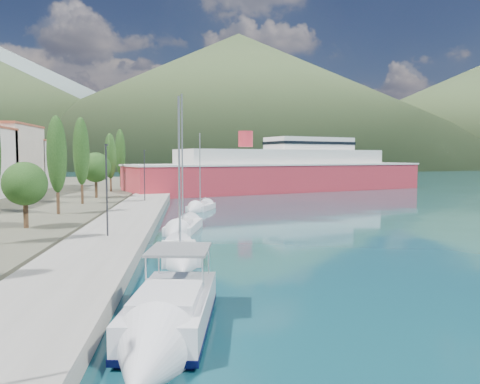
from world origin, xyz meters
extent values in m
plane|color=#11404A|center=(0.00, 120.00, 0.00)|extent=(1400.00, 1400.00, 0.00)
cube|color=gray|center=(-9.00, 26.00, 0.40)|extent=(5.00, 88.00, 0.80)
cone|color=slate|center=(80.00, 680.00, 90.00)|extent=(760.00, 760.00, 180.00)
cone|color=#394B29|center=(40.00, 400.00, 57.50)|extent=(480.00, 480.00, 115.00)
cube|color=beige|center=(-32.00, 55.00, 5.70)|extent=(9.00, 13.00, 10.00)
cube|color=#9E5138|center=(-32.00, 55.00, 10.85)|extent=(9.20, 13.20, 0.30)
cube|color=silver|center=(-32.00, 66.00, 4.70)|extent=(9.00, 10.00, 8.00)
cube|color=#9E5138|center=(-32.00, 66.00, 8.85)|extent=(9.20, 10.20, 0.30)
cylinder|color=#47301E|center=(-15.77, 16.95, 1.71)|extent=(0.36, 0.36, 2.03)
sphere|color=#224518|center=(-15.77, 16.95, 4.03)|extent=(3.25, 3.25, 3.25)
cylinder|color=#47301E|center=(-15.77, 25.56, 1.71)|extent=(0.30, 0.30, 2.01)
ellipsoid|color=#224518|center=(-15.77, 25.56, 6.27)|extent=(1.80, 1.80, 7.13)
cylinder|color=#47301E|center=(-15.77, 35.33, 1.78)|extent=(0.30, 0.30, 2.16)
ellipsoid|color=#224518|center=(-15.77, 35.33, 6.68)|extent=(1.80, 1.80, 7.65)
cylinder|color=#47301E|center=(-15.77, 43.28, 1.91)|extent=(0.36, 0.36, 2.43)
sphere|color=#224518|center=(-15.77, 43.28, 4.68)|extent=(3.88, 3.88, 3.88)
cylinder|color=#47301E|center=(-15.77, 54.58, 1.69)|extent=(0.30, 0.30, 1.98)
ellipsoid|color=#224518|center=(-15.77, 54.58, 6.18)|extent=(1.80, 1.80, 7.01)
cylinder|color=#47301E|center=(-15.77, 65.07, 1.82)|extent=(0.30, 0.30, 2.25)
ellipsoid|color=#224518|center=(-15.77, 65.07, 6.93)|extent=(1.80, 1.80, 7.97)
cylinder|color=#2D2D33|center=(-9.00, 12.11, 3.80)|extent=(0.12, 0.12, 6.00)
cube|color=#2D2D33|center=(-9.00, 12.36, 6.80)|extent=(0.15, 0.50, 0.12)
cylinder|color=#2D2D33|center=(-9.00, 37.65, 3.80)|extent=(0.12, 0.12, 6.00)
cube|color=#2D2D33|center=(-9.00, 37.90, 6.80)|extent=(0.15, 0.50, 0.12)
cube|color=black|center=(-4.20, -3.22, -0.05)|extent=(3.06, 6.34, 0.68)
cube|color=silver|center=(-4.20, -3.22, 0.73)|extent=(3.36, 6.68, 1.07)
cube|color=black|center=(-4.20, -3.22, 0.24)|extent=(3.42, 6.77, 0.21)
cube|color=silver|center=(-4.31, -4.00, 1.42)|extent=(2.42, 3.36, 0.39)
cube|color=slate|center=(-3.98, -1.52, 2.49)|extent=(2.56, 2.93, 0.10)
cone|color=silver|center=(-4.74, -7.25, 0.54)|extent=(2.93, 3.43, 2.54)
cube|color=silver|center=(-4.19, 8.43, 0.23)|extent=(2.43, 5.34, 0.84)
cube|color=silver|center=(-4.17, 8.08, 0.79)|extent=(1.40, 2.16, 0.33)
cylinder|color=silver|center=(-4.17, 8.08, 5.07)|extent=(0.12, 0.12, 8.83)
cone|color=silver|center=(-4.00, 5.09, 0.23)|extent=(2.27, 2.56, 2.14)
cube|color=silver|center=(-4.10, 18.92, 0.24)|extent=(3.20, 6.29, 0.85)
cube|color=silver|center=(-4.17, 18.53, 0.80)|extent=(1.70, 2.59, 0.33)
cylinder|color=silver|center=(-4.17, 18.53, 5.83)|extent=(0.12, 0.12, 10.35)
cone|color=silver|center=(-4.78, 15.15, 0.24)|extent=(2.63, 3.14, 2.16)
cube|color=silver|center=(-2.34, 33.97, 0.22)|extent=(3.53, 5.13, 0.81)
cube|color=silver|center=(-2.44, 33.67, 0.76)|extent=(1.80, 2.19, 0.31)
cylinder|color=silver|center=(-2.44, 33.67, 4.67)|extent=(0.12, 0.12, 8.07)
cone|color=silver|center=(-3.35, 31.13, 0.22)|extent=(2.68, 2.76, 2.06)
cube|color=red|center=(12.84, 62.54, 2.08)|extent=(55.15, 30.87, 5.30)
cube|color=silver|center=(12.84, 62.54, 4.73)|extent=(55.64, 31.33, 0.28)
cube|color=silver|center=(12.84, 62.54, 5.86)|extent=(38.64, 22.78, 2.84)
cube|color=silver|center=(18.11, 64.64, 8.42)|extent=(16.87, 12.23, 2.27)
cylinder|color=red|center=(5.82, 59.74, 9.08)|extent=(2.46, 2.46, 2.65)
camera|label=1|loc=(-3.54, -19.19, 5.98)|focal=35.00mm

